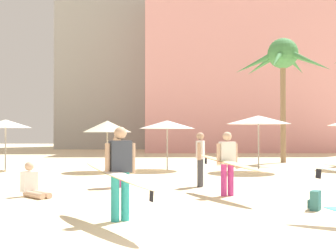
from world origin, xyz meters
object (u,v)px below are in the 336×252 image
at_px(person_near_left, 33,185).
at_px(person_far_left, 200,157).
at_px(person_mid_center, 228,162).
at_px(cafe_umbrella_2, 167,125).
at_px(person_far_right, 117,159).
at_px(cafe_umbrella_1, 258,120).
at_px(person_mid_right, 120,172).
at_px(backpack, 315,201).
at_px(palm_tree_left, 283,60).
at_px(cafe_umbrella_0, 107,127).
at_px(cafe_umbrella_4, 6,124).

bearing_deg(person_near_left, person_far_left, 67.99).
relative_size(person_near_left, person_mid_center, 0.32).
height_order(cafe_umbrella_2, person_far_right, cafe_umbrella_2).
relative_size(cafe_umbrella_1, person_far_right, 1.71).
bearing_deg(person_mid_right, cafe_umbrella_2, -29.65).
xyz_separation_m(backpack, person_near_left, (-6.69, 2.00, 0.11)).
bearing_deg(person_far_right, palm_tree_left, 167.27).
relative_size(person_mid_right, person_far_left, 1.70).
bearing_deg(cafe_umbrella_1, person_near_left, -136.08).
height_order(person_far_left, person_far_right, person_far_left).
xyz_separation_m(person_mid_center, person_mid_right, (-2.49, -3.22, 0.03)).
bearing_deg(palm_tree_left, person_near_left, -128.15).
distance_m(cafe_umbrella_0, backpack, 11.10).
xyz_separation_m(cafe_umbrella_1, person_mid_center, (-2.38, -7.23, -1.32)).
xyz_separation_m(palm_tree_left, person_far_left, (-5.58, -10.83, -4.87)).
bearing_deg(person_near_left, person_far_right, 88.13).
bearing_deg(person_far_left, person_near_left, -142.42).
xyz_separation_m(cafe_umbrella_2, person_far_left, (0.99, -6.12, -1.12)).
distance_m(cafe_umbrella_2, backpack, 10.80).
bearing_deg(person_far_right, person_mid_right, 30.74).
xyz_separation_m(backpack, person_mid_right, (-4.08, -1.25, 0.74)).
relative_size(cafe_umbrella_4, person_far_right, 1.41).
xyz_separation_m(cafe_umbrella_1, person_far_right, (-5.49, -5.25, -1.36)).
distance_m(person_near_left, person_mid_right, 4.22).
bearing_deg(cafe_umbrella_0, cafe_umbrella_1, -1.36).
relative_size(cafe_umbrella_2, person_mid_center, 0.86).
relative_size(cafe_umbrella_2, person_far_left, 1.51).
relative_size(cafe_umbrella_0, person_near_left, 2.32).
bearing_deg(cafe_umbrella_1, person_far_right, -136.30).
xyz_separation_m(cafe_umbrella_2, cafe_umbrella_4, (-7.23, -0.16, 0.03)).
distance_m(cafe_umbrella_0, person_mid_right, 10.78).
height_order(palm_tree_left, person_mid_center, palm_tree_left).
relative_size(backpack, person_mid_right, 0.15).
bearing_deg(person_mid_right, cafe_umbrella_1, -49.88).
xyz_separation_m(person_near_left, person_mid_center, (5.10, -0.04, 0.60)).
xyz_separation_m(cafe_umbrella_1, person_near_left, (-7.48, -7.20, -1.92)).
xyz_separation_m(cafe_umbrella_2, person_near_left, (-3.56, -8.18, -1.73)).
bearing_deg(person_mid_right, cafe_umbrella_4, 4.22).
xyz_separation_m(cafe_umbrella_0, cafe_umbrella_1, (6.52, -0.15, 0.29)).
bearing_deg(palm_tree_left, person_mid_right, -114.97).
bearing_deg(person_near_left, cafe_umbrella_2, 110.11).
bearing_deg(person_mid_center, palm_tree_left, 140.96).
bearing_deg(palm_tree_left, cafe_umbrella_1, -114.96).
xyz_separation_m(backpack, person_mid_center, (-1.59, 1.96, 0.71)).
bearing_deg(person_mid_right, cafe_umbrella_0, -16.07).
bearing_deg(cafe_umbrella_4, person_near_left, -65.40).
bearing_deg(backpack, person_mid_right, 48.47).
height_order(palm_tree_left, person_far_left, palm_tree_left).
distance_m(palm_tree_left, person_mid_center, 14.70).
bearing_deg(cafe_umbrella_2, person_near_left, -113.51).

